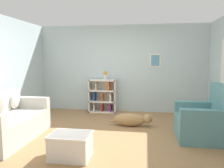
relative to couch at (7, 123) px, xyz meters
The scene contains 8 objects.
ground_plane 2.07m from the couch, 14.06° to the left, with size 14.00×14.00×0.00m, color #997047.
wall_back 3.52m from the couch, 54.16° to the left, with size 5.60×0.13×2.60m.
couch is the anchor object (origin of this frame).
bookshelf 2.91m from the couch, 60.12° to the left, with size 0.82×0.36×0.98m.
recliner_chair 3.93m from the couch, ahead, with size 0.91×0.93×1.11m.
coffee_table 1.65m from the couch, 21.20° to the right, with size 0.66×0.49×0.41m.
dog 2.72m from the couch, 27.27° to the left, with size 1.06×0.28×0.31m.
vase 3.03m from the couch, 58.57° to the left, with size 0.12×0.12×0.26m.
Camera 1 is at (0.75, -4.35, 1.63)m, focal length 35.00 mm.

